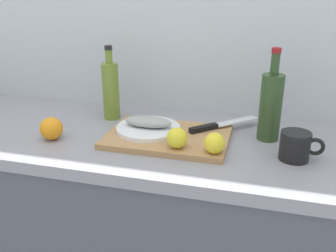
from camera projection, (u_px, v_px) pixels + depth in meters
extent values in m
cube|color=silver|center=(152.00, 23.00, 1.48)|extent=(3.20, 0.05, 2.50)
cube|color=#4C5159|center=(131.00, 240.00, 1.48)|extent=(2.00, 0.58, 0.86)
cube|color=gray|center=(127.00, 138.00, 1.32)|extent=(2.00, 0.60, 0.04)
cube|color=tan|center=(168.00, 137.00, 1.25)|extent=(0.41, 0.28, 0.02)
cylinder|color=white|center=(148.00, 128.00, 1.27)|extent=(0.22, 0.22, 0.01)
ellipsoid|color=#999E99|center=(148.00, 122.00, 1.27)|extent=(0.17, 0.07, 0.04)
cube|color=silver|center=(237.00, 121.00, 1.34)|extent=(0.15, 0.15, 0.00)
cube|color=black|center=(204.00, 128.00, 1.27)|extent=(0.09, 0.09, 0.02)
sphere|color=yellow|center=(177.00, 138.00, 1.13)|extent=(0.07, 0.07, 0.07)
sphere|color=yellow|center=(214.00, 143.00, 1.10)|extent=(0.06, 0.06, 0.06)
cylinder|color=olive|center=(111.00, 91.00, 1.41)|extent=(0.06, 0.06, 0.22)
cylinder|color=olive|center=(109.00, 57.00, 1.37)|extent=(0.03, 0.03, 0.05)
cylinder|color=black|center=(108.00, 48.00, 1.35)|extent=(0.03, 0.03, 0.02)
cylinder|color=#2D4723|center=(270.00, 108.00, 1.22)|extent=(0.07, 0.07, 0.22)
cylinder|color=#2D4723|center=(275.00, 64.00, 1.17)|extent=(0.03, 0.03, 0.07)
cylinder|color=maroon|center=(277.00, 50.00, 1.15)|extent=(0.03, 0.03, 0.02)
cylinder|color=black|center=(295.00, 146.00, 1.10)|extent=(0.09, 0.09, 0.09)
torus|color=black|center=(315.00, 147.00, 1.08)|extent=(0.06, 0.01, 0.06)
sphere|color=orange|center=(51.00, 129.00, 1.24)|extent=(0.08, 0.08, 0.08)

